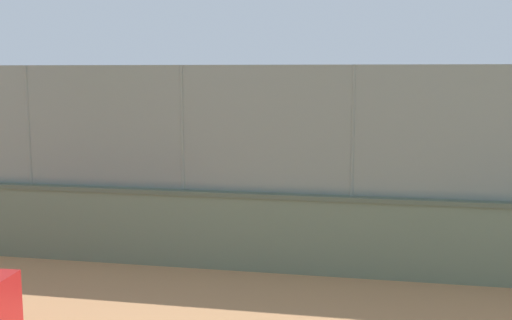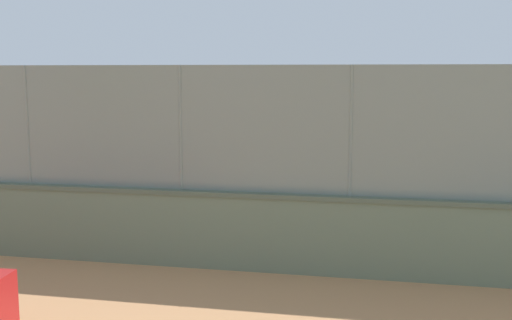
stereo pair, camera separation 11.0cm
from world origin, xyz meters
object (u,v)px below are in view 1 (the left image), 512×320
Objects in this scene: sports_ball at (365,205)px; player_crossing_court at (178,151)px; player_foreground_swinging at (412,170)px; player_baseline_waiting at (227,147)px; courtside_bench at (506,239)px; spare_ball_by_wall at (370,254)px.

player_crossing_court is at bearing -22.67° from sports_ball.
player_baseline_waiting reaches higher than player_foreground_swinging.
sports_ball is 5.17m from courtside_bench.
sports_ball is 0.08× the size of courtside_bench.
courtside_bench is at bearing 106.35° from player_foreground_swinging.
spare_ball_by_wall is at bearing 132.40° from player_crossing_court.
player_foreground_swinging is at bearing -98.76° from spare_ball_by_wall.
player_foreground_swinging reaches higher than courtside_bench.
courtside_bench is (-2.84, 4.30, 0.40)m from sports_ball.
player_foreground_swinging is 9.54× the size of spare_ball_by_wall.
sports_ball is (-5.07, 4.42, -0.90)m from player_baseline_waiting.
spare_ball_by_wall is at bearing 81.24° from player_foreground_swinging.
player_foreground_swinging is 7.56m from player_crossing_court.
sports_ball is (1.22, 1.21, -0.80)m from player_foreground_swinging.
player_crossing_court reaches higher than spare_ball_by_wall.
player_foreground_swinging is at bearing -73.65° from courtside_bench.
player_crossing_court is at bearing -47.60° from spare_ball_by_wall.
spare_ball_by_wall is at bearing 120.98° from player_baseline_waiting.
player_foreground_swinging is at bearing 152.97° from player_baseline_waiting.
courtside_bench is at bearing 123.47° from sports_ball.
spare_ball_by_wall is at bearing 94.17° from sports_ball.
player_baseline_waiting is 1.02× the size of courtside_bench.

